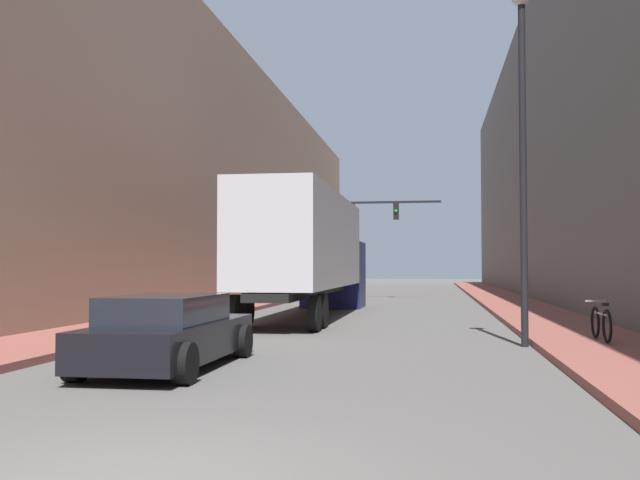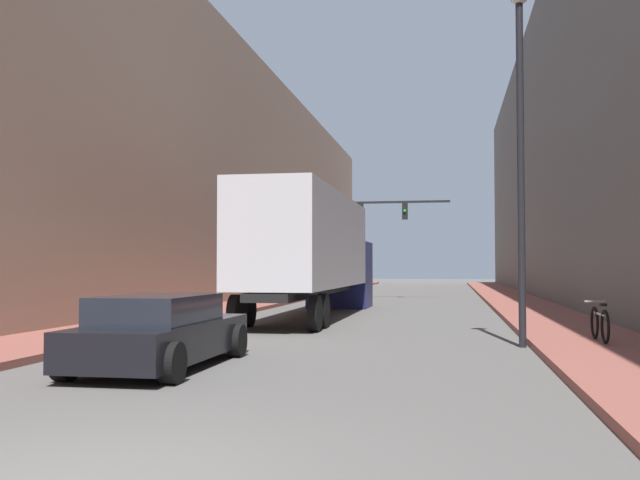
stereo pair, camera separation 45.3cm
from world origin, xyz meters
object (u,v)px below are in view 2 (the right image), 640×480
at_px(sedan_car, 161,332).
at_px(traffic_signal_gantry, 351,227).
at_px(street_lamp, 520,118).
at_px(semi_truck, 315,250).
at_px(parked_bicycle, 600,324).

distance_m(sedan_car, traffic_signal_gantry, 27.45).
distance_m(traffic_signal_gantry, street_lamp, 23.90).
bearing_deg(semi_truck, street_lamp, -53.80).
height_order(semi_truck, street_lamp, street_lamp).
bearing_deg(street_lamp, parked_bicycle, 3.87).
xyz_separation_m(semi_truck, street_lamp, (6.26, -8.56, 2.70)).
height_order(sedan_car, street_lamp, street_lamp).
height_order(sedan_car, parked_bicycle, sedan_car).
xyz_separation_m(street_lamp, parked_bicycle, (1.63, 0.11, -4.51)).
xyz_separation_m(traffic_signal_gantry, street_lamp, (6.94, -22.85, 1.08)).
distance_m(semi_truck, parked_bicycle, 11.70).
height_order(street_lamp, parked_bicycle, street_lamp).
xyz_separation_m(sedan_car, street_lamp, (6.53, 4.40, 4.43)).
relative_size(traffic_signal_gantry, parked_bicycle, 4.07).
relative_size(sedan_car, traffic_signal_gantry, 0.62).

